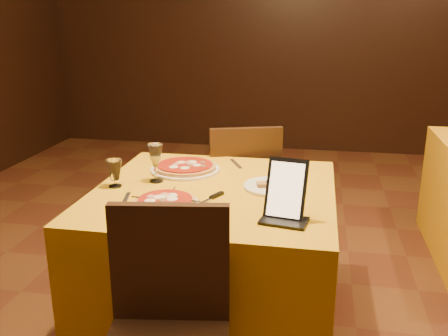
% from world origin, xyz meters
% --- Properties ---
extents(floor, '(6.00, 7.00, 0.01)m').
position_xyz_m(floor, '(0.00, 0.00, -0.01)').
color(floor, '#5E2D19').
rests_on(floor, ground).
extents(wall_back, '(6.00, 0.01, 2.80)m').
position_xyz_m(wall_back, '(0.00, 3.50, 1.40)').
color(wall_back, black).
rests_on(wall_back, floor).
extents(main_table, '(1.10, 1.10, 0.75)m').
position_xyz_m(main_table, '(-0.33, -0.13, 0.38)').
color(main_table, '#D6980D').
rests_on(main_table, floor).
extents(chair_main_far, '(0.47, 0.47, 0.91)m').
position_xyz_m(chair_main_far, '(-0.33, 0.65, 0.46)').
color(chair_main_far, black).
rests_on(chair_main_far, floor).
extents(pizza_near, '(0.29, 0.29, 0.03)m').
position_xyz_m(pizza_near, '(-0.49, -0.39, 0.77)').
color(pizza_near, white).
rests_on(pizza_near, main_table).
extents(pizza_far, '(0.36, 0.36, 0.03)m').
position_xyz_m(pizza_far, '(-0.54, 0.11, 0.77)').
color(pizza_far, white).
rests_on(pizza_far, main_table).
extents(cutlet_dish, '(0.28, 0.28, 0.03)m').
position_xyz_m(cutlet_dish, '(-0.06, -0.07, 0.76)').
color(cutlet_dish, white).
rests_on(cutlet_dish, main_table).
extents(wine_glass, '(0.08, 0.08, 0.19)m').
position_xyz_m(wine_glass, '(-0.63, -0.08, 0.84)').
color(wine_glass, '#D4D478').
rests_on(wine_glass, main_table).
extents(water_glass, '(0.08, 0.08, 0.13)m').
position_xyz_m(water_glass, '(-0.79, -0.19, 0.81)').
color(water_glass, silver).
rests_on(water_glass, main_table).
extents(tablet, '(0.17, 0.12, 0.23)m').
position_xyz_m(tablet, '(0.02, -0.41, 0.87)').
color(tablet, black).
rests_on(tablet, main_table).
extents(knife, '(0.11, 0.19, 0.01)m').
position_xyz_m(knife, '(-0.34, -0.31, 0.75)').
color(knife, silver).
rests_on(knife, main_table).
extents(fork_near, '(0.05, 0.17, 0.01)m').
position_xyz_m(fork_near, '(-0.68, -0.35, 0.75)').
color(fork_near, silver).
rests_on(fork_near, main_table).
extents(fork_far, '(0.10, 0.17, 0.01)m').
position_xyz_m(fork_far, '(-0.30, 0.27, 0.75)').
color(fork_far, '#ACABB2').
rests_on(fork_far, main_table).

